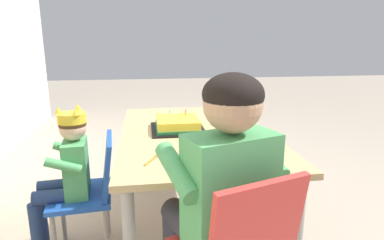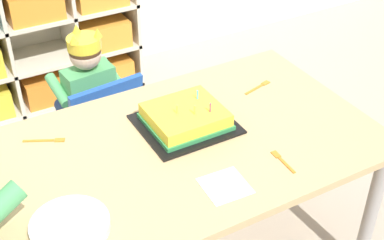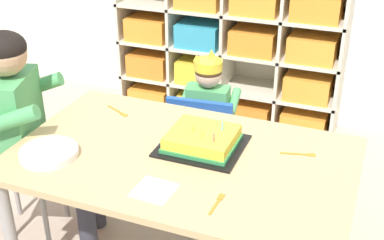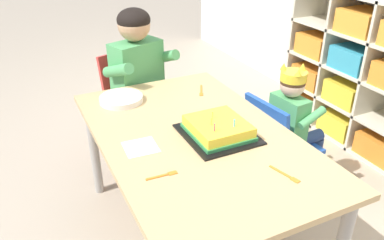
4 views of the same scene
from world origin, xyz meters
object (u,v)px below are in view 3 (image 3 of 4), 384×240
(classroom_chair_blue, at_px, (204,139))
(birthday_cake_on_tray, at_px, (202,140))
(paper_plate_stack, at_px, (49,153))
(activity_table, at_px, (182,170))
(adult_helper_seated, at_px, (28,119))
(classroom_chair_adult_side, at_px, (9,155))
(fork_near_child_seat, at_px, (217,202))
(fork_by_napkin, at_px, (119,112))
(child_with_crown, at_px, (210,107))
(fork_beside_plate_stack, at_px, (300,154))

(classroom_chair_blue, relative_size, birthday_cake_on_tray, 1.95)
(classroom_chair_blue, xyz_separation_m, paper_plate_stack, (-0.37, -0.77, 0.27))
(birthday_cake_on_tray, bearing_deg, activity_table, -118.65)
(adult_helper_seated, bearing_deg, paper_plate_stack, -147.54)
(classroom_chair_adult_side, xyz_separation_m, paper_plate_stack, (0.37, -0.17, 0.19))
(fork_near_child_seat, bearing_deg, adult_helper_seated, -102.48)
(classroom_chair_blue, xyz_separation_m, adult_helper_seated, (-0.62, -0.55, 0.26))
(birthday_cake_on_tray, relative_size, paper_plate_stack, 1.46)
(activity_table, xyz_separation_m, fork_near_child_seat, (0.23, -0.24, 0.07))
(birthday_cake_on_tray, distance_m, fork_by_napkin, 0.49)
(fork_near_child_seat, bearing_deg, child_with_crown, -156.51)
(child_with_crown, xyz_separation_m, adult_helper_seated, (-0.61, -0.66, 0.14))
(birthday_cake_on_tray, bearing_deg, paper_plate_stack, -151.54)
(fork_near_child_seat, bearing_deg, birthday_cake_on_tray, -149.29)
(activity_table, relative_size, child_with_crown, 1.63)
(classroom_chair_blue, height_order, adult_helper_seated, adult_helper_seated)
(classroom_chair_adult_side, xyz_separation_m, adult_helper_seated, (0.11, 0.04, 0.19))
(paper_plate_stack, bearing_deg, fork_beside_plate_stack, 22.17)
(child_with_crown, relative_size, birthday_cake_on_tray, 2.48)
(classroom_chair_adult_side, relative_size, fork_by_napkin, 5.47)
(classroom_chair_adult_side, relative_size, fork_beside_plate_stack, 5.40)
(birthday_cake_on_tray, bearing_deg, adult_helper_seated, -174.44)
(adult_helper_seated, bearing_deg, fork_beside_plate_stack, -100.43)
(classroom_chair_blue, height_order, fork_by_napkin, classroom_chair_blue)
(classroom_chair_adult_side, xyz_separation_m, birthday_cake_on_tray, (0.90, 0.11, 0.21))
(classroom_chair_adult_side, bearing_deg, child_with_crown, -64.26)
(activity_table, relative_size, fork_by_napkin, 9.78)
(activity_table, bearing_deg, adult_helper_seated, 178.85)
(classroom_chair_blue, bearing_deg, birthday_cake_on_tray, 103.33)
(paper_plate_stack, bearing_deg, child_with_crown, 67.91)
(adult_helper_seated, bearing_deg, child_with_crown, -60.95)
(classroom_chair_adult_side, bearing_deg, adult_helper_seated, -90.00)
(fork_by_napkin, height_order, fork_near_child_seat, same)
(activity_table, xyz_separation_m, birthday_cake_on_tray, (0.05, 0.09, 0.10))
(classroom_chair_adult_side, xyz_separation_m, fork_beside_plate_stack, (1.28, 0.20, 0.18))
(paper_plate_stack, bearing_deg, adult_helper_seated, 140.71)
(fork_beside_plate_stack, bearing_deg, paper_plate_stack, 7.65)
(child_with_crown, distance_m, fork_near_child_seat, 1.00)
(classroom_chair_adult_side, distance_m, fork_by_napkin, 0.54)
(child_with_crown, bearing_deg, adult_helper_seated, 41.50)
(adult_helper_seated, height_order, paper_plate_stack, adult_helper_seated)
(child_with_crown, relative_size, fork_by_napkin, 6.00)
(paper_plate_stack, bearing_deg, birthday_cake_on_tray, 28.46)
(activity_table, relative_size, classroom_chair_adult_side, 1.79)
(activity_table, bearing_deg, classroom_chair_adult_side, -178.47)
(classroom_chair_blue, relative_size, paper_plate_stack, 2.84)
(adult_helper_seated, height_order, fork_by_napkin, adult_helper_seated)
(birthday_cake_on_tray, height_order, paper_plate_stack, birthday_cake_on_tray)
(classroom_chair_adult_side, height_order, fork_by_napkin, classroom_chair_adult_side)
(classroom_chair_blue, bearing_deg, activity_table, 95.68)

